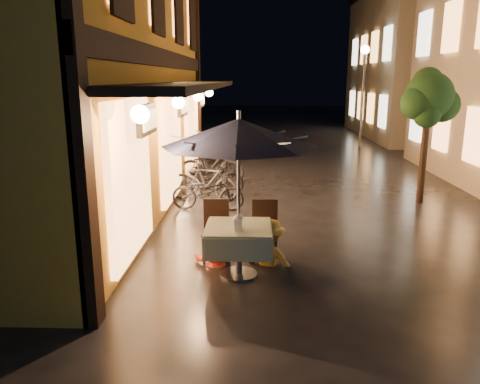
{
  "coord_description": "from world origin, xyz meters",
  "views": [
    {
      "loc": [
        -1.53,
        -6.45,
        2.89
      ],
      "look_at": [
        -1.77,
        0.7,
        1.15
      ],
      "focal_mm": 35.0,
      "sensor_mm": 36.0,
      "label": 1
    }
  ],
  "objects_px": {
    "person_orange": "(213,221)",
    "bicycle_0": "(208,192)",
    "table_lantern": "(238,221)",
    "cafe_table": "(239,239)",
    "person_yellow": "(269,221)",
    "patio_umbrella": "(239,133)"
  },
  "relations": [
    {
      "from": "table_lantern",
      "to": "person_yellow",
      "type": "relative_size",
      "value": 0.18
    },
    {
      "from": "cafe_table",
      "to": "person_orange",
      "type": "relative_size",
      "value": 0.72
    },
    {
      "from": "patio_umbrella",
      "to": "cafe_table",
      "type": "bearing_deg",
      "value": 90.0
    },
    {
      "from": "cafe_table",
      "to": "person_yellow",
      "type": "distance_m",
      "value": 0.71
    },
    {
      "from": "cafe_table",
      "to": "person_orange",
      "type": "height_order",
      "value": "person_orange"
    },
    {
      "from": "cafe_table",
      "to": "bicycle_0",
      "type": "height_order",
      "value": "bicycle_0"
    },
    {
      "from": "table_lantern",
      "to": "bicycle_0",
      "type": "xyz_separation_m",
      "value": [
        -0.82,
        3.75,
        -0.49
      ]
    },
    {
      "from": "cafe_table",
      "to": "person_yellow",
      "type": "relative_size",
      "value": 0.7
    },
    {
      "from": "person_orange",
      "to": "table_lantern",
      "type": "bearing_deg",
      "value": 124.38
    },
    {
      "from": "patio_umbrella",
      "to": "person_orange",
      "type": "xyz_separation_m",
      "value": [
        -0.42,
        0.52,
        -1.46
      ]
    },
    {
      "from": "table_lantern",
      "to": "bicycle_0",
      "type": "distance_m",
      "value": 3.87
    },
    {
      "from": "patio_umbrella",
      "to": "bicycle_0",
      "type": "xyz_separation_m",
      "value": [
        -0.82,
        3.56,
        -1.72
      ]
    },
    {
      "from": "cafe_table",
      "to": "person_orange",
      "type": "xyz_separation_m",
      "value": [
        -0.42,
        0.52,
        0.1
      ]
    },
    {
      "from": "table_lantern",
      "to": "person_yellow",
      "type": "height_order",
      "value": "person_yellow"
    },
    {
      "from": "cafe_table",
      "to": "person_yellow",
      "type": "height_order",
      "value": "person_yellow"
    },
    {
      "from": "bicycle_0",
      "to": "cafe_table",
      "type": "bearing_deg",
      "value": -162.51
    },
    {
      "from": "person_orange",
      "to": "cafe_table",
      "type": "bearing_deg",
      "value": 132.76
    },
    {
      "from": "person_orange",
      "to": "bicycle_0",
      "type": "xyz_separation_m",
      "value": [
        -0.4,
        3.04,
        -0.26
      ]
    },
    {
      "from": "cafe_table",
      "to": "patio_umbrella",
      "type": "distance_m",
      "value": 1.56
    },
    {
      "from": "cafe_table",
      "to": "person_yellow",
      "type": "xyz_separation_m",
      "value": [
        0.47,
        0.52,
        0.12
      ]
    },
    {
      "from": "table_lantern",
      "to": "person_yellow",
      "type": "distance_m",
      "value": 0.87
    },
    {
      "from": "patio_umbrella",
      "to": "table_lantern",
      "type": "bearing_deg",
      "value": -90.0
    }
  ]
}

